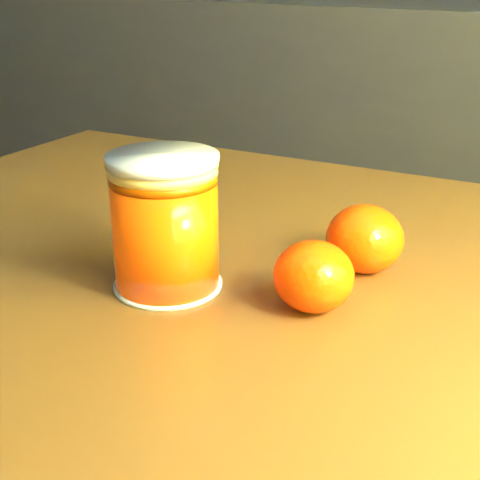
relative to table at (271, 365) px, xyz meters
The scene contains 5 objects.
kitchen_counter 1.67m from the table, 122.38° to the left, with size 3.15×0.60×0.90m, color #434247.
table is the anchor object (origin of this frame).
juice_glass 0.18m from the table, 124.56° to the right, with size 0.09×0.09×0.11m.
orange_front 0.14m from the table, 30.13° to the right, with size 0.06×0.06×0.06m, color #FF4405.
orange_back 0.15m from the table, 40.02° to the left, with size 0.07×0.07×0.06m, color #FF4405.
Camera 1 is at (1.19, -0.39, 1.00)m, focal length 50.00 mm.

